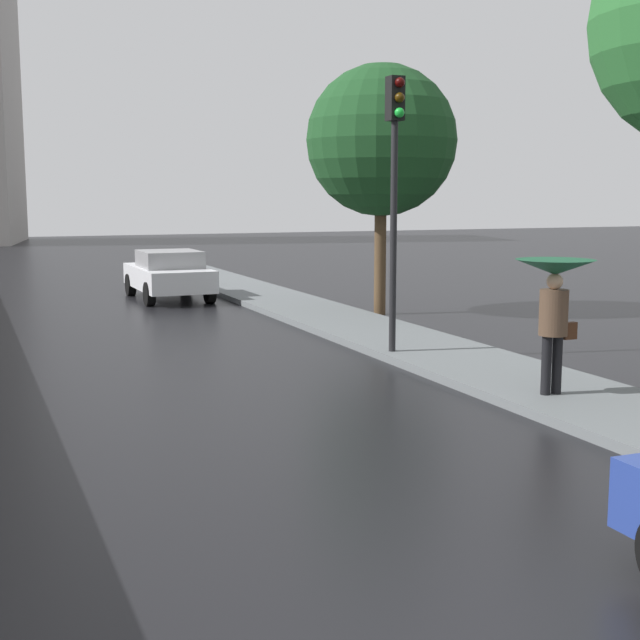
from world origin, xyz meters
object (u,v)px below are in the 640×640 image
(pedestrian_with_umbrella_near, at_px, (555,288))
(street_tree_near, at_px, (381,141))
(traffic_light, at_px, (395,165))
(car_white_near_kerb, at_px, (169,274))

(pedestrian_with_umbrella_near, xyz_separation_m, street_tree_near, (1.86, 9.21, 2.54))
(pedestrian_with_umbrella_near, height_order, traffic_light, traffic_light)
(pedestrian_with_umbrella_near, bearing_deg, traffic_light, -82.07)
(pedestrian_with_umbrella_near, bearing_deg, car_white_near_kerb, -80.85)
(car_white_near_kerb, relative_size, traffic_light, 0.82)
(car_white_near_kerb, bearing_deg, street_tree_near, -51.37)
(pedestrian_with_umbrella_near, relative_size, street_tree_near, 0.32)
(car_white_near_kerb, height_order, street_tree_near, street_tree_near)
(traffic_light, distance_m, street_tree_near, 5.91)
(pedestrian_with_umbrella_near, distance_m, traffic_light, 4.28)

